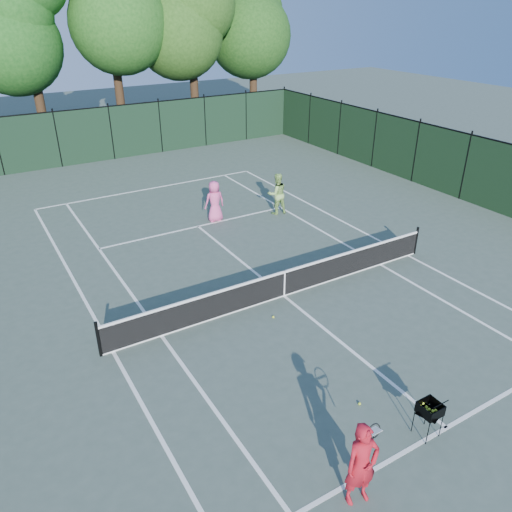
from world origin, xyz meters
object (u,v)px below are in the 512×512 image
coach (362,465)px  player_pink (215,201)px  player_green (277,194)px  loose_ball_near_cart (360,404)px  loose_ball_midcourt (273,317)px  ball_hopper (430,409)px

coach → player_pink: 13.80m
coach → player_green: player_green is taller
loose_ball_near_cart → loose_ball_midcourt: same height
coach → player_green: (6.43, 12.66, 0.00)m
coach → loose_ball_midcourt: size_ratio=26.46×
ball_hopper → loose_ball_midcourt: bearing=75.8°
ball_hopper → loose_ball_near_cart: 1.67m
ball_hopper → loose_ball_midcourt: (-0.42, 5.41, -0.68)m
loose_ball_near_cart → loose_ball_midcourt: (0.21, 4.02, 0.00)m
coach → player_pink: (3.74, 13.29, -0.03)m
player_green → loose_ball_near_cart: bearing=74.6°
ball_hopper → loose_ball_near_cart: bearing=95.7°
coach → ball_hopper: 2.35m
player_green → ball_hopper: player_green is taller
player_pink → loose_ball_midcourt: (-1.85, -7.43, -0.84)m
ball_hopper → player_pink: bearing=65.0°
coach → loose_ball_midcourt: coach is taller
player_pink → loose_ball_near_cart: player_pink is taller
player_green → player_pink: bearing=-4.8°
coach → player_green: 14.20m
ball_hopper → loose_ball_midcourt: size_ratio=12.49×
loose_ball_near_cart → coach: bearing=-132.4°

